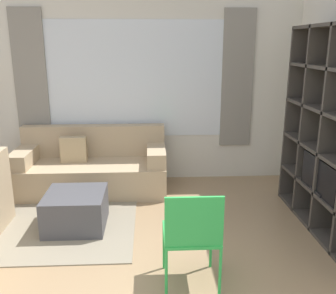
# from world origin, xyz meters

# --- Properties ---
(wall_back) EXTENTS (5.77, 0.11, 2.70)m
(wall_back) POSITION_xyz_m (0.00, 3.05, 1.36)
(wall_back) COLOR silver
(wall_back) RESTS_ON ground_plane
(area_rug) EXTENTS (2.02, 1.65, 0.01)m
(area_rug) POSITION_xyz_m (-1.00, 1.58, 0.01)
(area_rug) COLOR gray
(area_rug) RESTS_ON ground_plane
(couch_main) EXTENTS (1.97, 0.84, 0.84)m
(couch_main) POSITION_xyz_m (-0.60, 2.59, 0.30)
(couch_main) COLOR tan
(couch_main) RESTS_ON ground_plane
(ottoman) EXTENTS (0.63, 0.64, 0.39)m
(ottoman) POSITION_xyz_m (-0.62, 1.50, 0.20)
(ottoman) COLOR #47474C
(ottoman) RESTS_ON ground_plane
(folding_chair) EXTENTS (0.44, 0.46, 0.86)m
(folding_chair) POSITION_xyz_m (0.50, 0.37, 0.52)
(folding_chair) COLOR green
(folding_chair) RESTS_ON ground_plane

